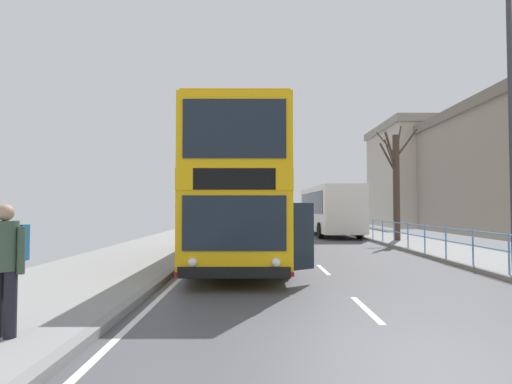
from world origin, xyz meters
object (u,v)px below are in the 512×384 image
Objects in this scene: double_decker_bus_main at (244,193)px; background_bus_far_lane at (331,209)px; bare_tree_far_00 at (398,182)px; background_building_01 at (443,175)px; pedestrian_with_backpack at (9,259)px.

double_decker_bus_main is 14.69m from background_bus_far_lane.
background_bus_far_lane is at bearing 111.49° from bare_tree_far_00.
double_decker_bus_main reaches higher than background_bus_far_lane.
background_building_01 is at bearing 60.20° from bare_tree_far_00.
double_decker_bus_main is at bearing -111.45° from background_bus_far_lane.
background_bus_far_lane is 23.77m from pedestrian_with_backpack.
background_bus_far_lane is at bearing 68.55° from double_decker_bus_main.
bare_tree_far_00 reaches higher than pedestrian_with_backpack.
double_decker_bus_main is 1.08× the size of background_bus_far_lane.
background_bus_far_lane reaches higher than pedestrian_with_backpack.
pedestrian_with_backpack is 41.20m from background_building_01.
background_bus_far_lane is 6.77m from bare_tree_far_00.
background_building_01 is at bearing 58.54° from pedestrian_with_backpack.
bare_tree_far_00 reaches higher than background_bus_far_lane.
bare_tree_far_00 is at bearing 56.67° from pedestrian_with_backpack.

